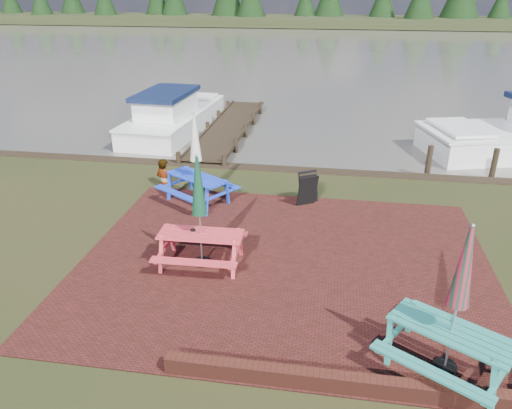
{
  "coord_description": "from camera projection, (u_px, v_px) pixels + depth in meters",
  "views": [
    {
      "loc": [
        0.92,
        -8.52,
        5.74
      ],
      "look_at": [
        -0.77,
        1.85,
        1.0
      ],
      "focal_mm": 35.0,
      "sensor_mm": 36.0,
      "label": 1
    }
  ],
  "objects": [
    {
      "name": "jetty",
      "position": [
        228.0,
        128.0,
        20.78
      ],
      "size": [
        1.76,
        9.08,
        1.0
      ],
      "color": "black",
      "rests_on": "ground"
    },
    {
      "name": "boat_jetty",
      "position": [
        173.0,
        118.0,
        21.18
      ],
      "size": [
        2.81,
        7.1,
        2.02
      ],
      "rotation": [
        0.0,
        0.0,
        -0.06
      ],
      "color": "white",
      "rests_on": "ground"
    },
    {
      "name": "picnic_table_blue",
      "position": [
        197.0,
        173.0,
        13.74
      ],
      "size": [
        2.42,
        2.36,
        2.54
      ],
      "rotation": [
        0.0,
        0.0,
        -0.58
      ],
      "color": "blue",
      "rests_on": "ground"
    },
    {
      "name": "brick_wall",
      "position": [
        399.0,
        381.0,
        7.61
      ],
      "size": [
        6.21,
        1.79,
        0.3
      ],
      "color": "#4C1E16",
      "rests_on": "ground"
    },
    {
      "name": "picnic_table_red",
      "position": [
        200.0,
        229.0,
        10.66
      ],
      "size": [
        1.85,
        1.66,
        2.52
      ],
      "rotation": [
        0.0,
        0.0,
        0.02
      ],
      "color": "#DC3843",
      "rests_on": "ground"
    },
    {
      "name": "person",
      "position": [
        163.0,
        159.0,
        15.02
      ],
      "size": [
        0.69,
        0.58,
        1.61
      ],
      "primitive_type": "imported",
      "rotation": [
        0.0,
        0.0,
        2.76
      ],
      "color": "gray",
      "rests_on": "ground"
    },
    {
      "name": "picnic_table_teal",
      "position": [
        453.0,
        324.0,
        7.66
      ],
      "size": [
        2.47,
        2.41,
        2.61
      ],
      "rotation": [
        0.0,
        0.0,
        -0.56
      ],
      "color": "teal",
      "rests_on": "ground"
    },
    {
      "name": "chalkboard",
      "position": [
        308.0,
        189.0,
        13.8
      ],
      "size": [
        0.59,
        0.78,
        0.9
      ],
      "rotation": [
        0.0,
        0.0,
        0.53
      ],
      "color": "black",
      "rests_on": "ground"
    },
    {
      "name": "ground",
      "position": [
        279.0,
        288.0,
        10.16
      ],
      "size": [
        120.0,
        120.0,
        0.0
      ],
      "primitive_type": "plane",
      "color": "black",
      "rests_on": "ground"
    },
    {
      "name": "water",
      "position": [
        330.0,
        52.0,
        43.45
      ],
      "size": [
        120.0,
        60.0,
        0.02
      ],
      "primitive_type": "cube",
      "color": "#4D4942",
      "rests_on": "ground"
    },
    {
      "name": "paving",
      "position": [
        284.0,
        263.0,
        11.06
      ],
      "size": [
        9.0,
        7.5,
        0.02
      ],
      "primitive_type": "cube",
      "color": "#371611",
      "rests_on": "ground"
    },
    {
      "name": "far_treeline",
      "position": [
        337.0,
        0.0,
        68.2
      ],
      "size": [
        120.0,
        10.0,
        8.1
      ],
      "color": "black",
      "rests_on": "ground"
    }
  ]
}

